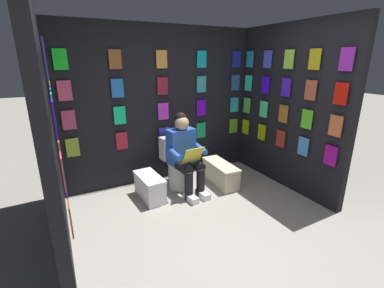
% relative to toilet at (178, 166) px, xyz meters
% --- Properties ---
extents(ground_plane, '(30.00, 30.00, 0.00)m').
position_rel_toilet_xyz_m(ground_plane, '(0.08, 1.71, -0.33)').
color(ground_plane, '#9E998E').
extents(display_wall_back, '(3.22, 0.14, 2.42)m').
position_rel_toilet_xyz_m(display_wall_back, '(0.08, -0.43, 0.89)').
color(display_wall_back, black).
rests_on(display_wall_back, ground).
extents(display_wall_left, '(0.14, 2.10, 2.42)m').
position_rel_toilet_xyz_m(display_wall_left, '(-1.53, 0.67, 0.89)').
color(display_wall_left, black).
rests_on(display_wall_left, ground).
extents(display_wall_right, '(0.14, 2.10, 2.42)m').
position_rel_toilet_xyz_m(display_wall_right, '(1.69, 0.67, 0.89)').
color(display_wall_right, black).
rests_on(display_wall_right, ground).
extents(toilet, '(0.42, 0.57, 0.77)m').
position_rel_toilet_xyz_m(toilet, '(0.00, 0.00, 0.00)').
color(toilet, white).
rests_on(toilet, ground).
extents(person_reading, '(0.55, 0.71, 1.19)m').
position_rel_toilet_xyz_m(person_reading, '(-0.02, 0.23, 0.27)').
color(person_reading, blue).
rests_on(person_reading, ground).
extents(comic_longbox_near, '(0.31, 0.61, 0.35)m').
position_rel_toilet_xyz_m(comic_longbox_near, '(0.54, 0.21, -0.15)').
color(comic_longbox_near, silver).
rests_on(comic_longbox_near, ground).
extents(comic_longbox_far, '(0.32, 0.77, 0.34)m').
position_rel_toilet_xyz_m(comic_longbox_far, '(-0.63, 0.26, -0.15)').
color(comic_longbox_far, beige).
rests_on(comic_longbox_far, ground).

